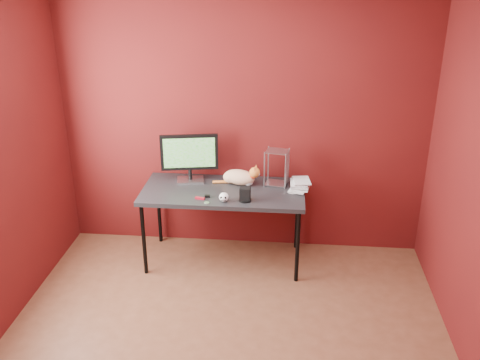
# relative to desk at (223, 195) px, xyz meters

# --- Properties ---
(room) EXTENTS (3.52, 3.52, 2.61)m
(room) POSITION_rel_desk_xyz_m (0.15, -1.37, 0.75)
(room) COLOR #5A311E
(room) RESTS_ON ground
(desk) EXTENTS (1.50, 0.70, 0.75)m
(desk) POSITION_rel_desk_xyz_m (0.00, 0.00, 0.00)
(desk) COLOR black
(desk) RESTS_ON ground
(monitor) EXTENTS (0.54, 0.22, 0.47)m
(monitor) POSITION_rel_desk_xyz_m (-0.34, 0.17, 0.31)
(monitor) COLOR #A7A8AC
(monitor) RESTS_ON desk
(cat) EXTENTS (0.45, 0.24, 0.21)m
(cat) POSITION_rel_desk_xyz_m (0.14, 0.14, 0.12)
(cat) COLOR #CC6E2B
(cat) RESTS_ON desk
(skull_mug) EXTENTS (0.09, 0.09, 0.08)m
(skull_mug) POSITION_rel_desk_xyz_m (0.04, -0.25, 0.09)
(skull_mug) COLOR white
(skull_mug) RESTS_ON desk
(speaker) EXTENTS (0.11, 0.11, 0.13)m
(speaker) POSITION_rel_desk_xyz_m (0.22, -0.22, 0.11)
(speaker) COLOR black
(speaker) RESTS_ON desk
(book_stack) EXTENTS (0.21, 0.24, 1.03)m
(book_stack) POSITION_rel_desk_xyz_m (0.63, 0.09, 0.57)
(book_stack) COLOR beige
(book_stack) RESTS_ON desk
(wire_rack) EXTENTS (0.22, 0.20, 0.34)m
(wire_rack) POSITION_rel_desk_xyz_m (0.48, 0.18, 0.22)
(wire_rack) COLOR #A7A8AC
(wire_rack) RESTS_ON desk
(pocket_knife) EXTENTS (0.09, 0.04, 0.02)m
(pocket_knife) POSITION_rel_desk_xyz_m (-0.18, -0.22, 0.06)
(pocket_knife) COLOR maroon
(pocket_knife) RESTS_ON desk
(black_gadget) EXTENTS (0.05, 0.03, 0.02)m
(black_gadget) POSITION_rel_desk_xyz_m (-0.12, -0.18, 0.06)
(black_gadget) COLOR black
(black_gadget) RESTS_ON desk
(washer) EXTENTS (0.05, 0.05, 0.00)m
(washer) POSITION_rel_desk_xyz_m (-0.11, -0.29, 0.05)
(washer) COLOR #A7A8AC
(washer) RESTS_ON desk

